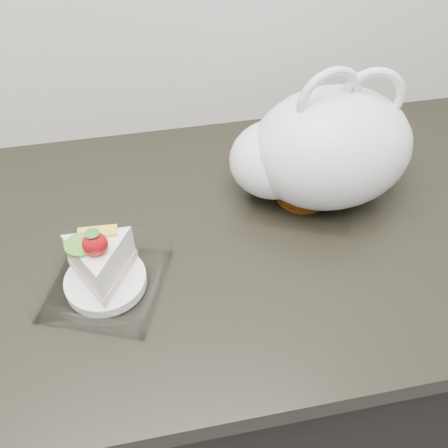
# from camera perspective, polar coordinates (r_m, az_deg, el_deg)

# --- Properties ---
(counter) EXTENTS (2.04, 0.64, 0.90)m
(counter) POSITION_cam_1_polar(r_m,az_deg,el_deg) (1.20, -9.60, -17.08)
(counter) COLOR black
(counter) RESTS_ON ground
(cake_tray) EXTENTS (0.21, 0.21, 0.13)m
(cake_tray) POSITION_cam_1_polar(r_m,az_deg,el_deg) (0.75, -13.63, -5.33)
(cake_tray) COLOR white
(cake_tray) RESTS_ON counter
(mooncake_wrap) EXTENTS (0.23, 0.22, 0.04)m
(mooncake_wrap) POSITION_cam_1_polar(r_m,az_deg,el_deg) (0.89, 9.01, 3.77)
(mooncake_wrap) COLOR white
(mooncake_wrap) RESTS_ON counter
(plastic_bag) EXTENTS (0.31, 0.21, 0.25)m
(plastic_bag) POSITION_cam_1_polar(r_m,az_deg,el_deg) (0.85, 10.92, 8.35)
(plastic_bag) COLOR white
(plastic_bag) RESTS_ON counter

